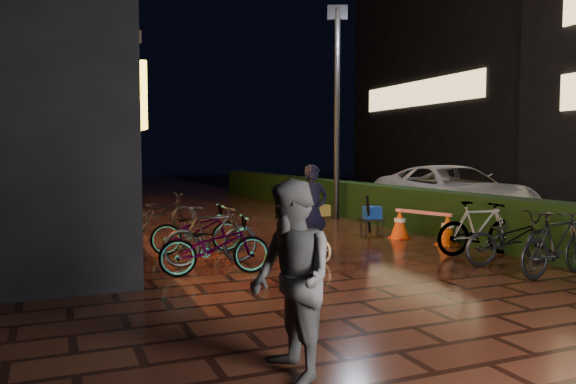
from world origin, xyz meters
name	(u,v)px	position (x,y,z in m)	size (l,w,h in m)	color
ground	(387,276)	(0.00, 0.00, 0.00)	(80.00, 80.00, 0.00)	#381911
asphalt_road	(555,215)	(9.00, 5.00, 0.00)	(11.00, 60.00, 0.01)	black
hedge	(336,197)	(3.30, 8.00, 0.50)	(0.70, 20.00, 1.00)	black
bystander_person	(291,280)	(-2.82, -2.96, 0.82)	(0.79, 0.62, 1.63)	#555558
van	(452,192)	(5.59, 5.46, 0.75)	(2.47, 5.36, 1.49)	#B9B8BD
lamp_post_hedge	(337,103)	(2.69, 6.79, 3.22)	(0.54, 0.31, 5.86)	black
lamp_post_sf	(134,117)	(-2.59, 8.23, 2.77)	(0.48, 0.15, 5.04)	black
cyclist	(312,224)	(-0.48, 1.63, 0.61)	(0.63, 1.19, 1.64)	white
traffic_barrier	(423,226)	(2.48, 2.52, 0.32)	(0.80, 1.57, 0.64)	orange
cart_assembly	(372,214)	(1.91, 3.61, 0.48)	(0.59, 0.51, 0.94)	black
parked_bikes_storefront	(191,228)	(-2.26, 3.07, 0.45)	(1.90, 5.96, 0.98)	black
parked_bikes_hedge	(513,236)	(2.35, -0.09, 0.47)	(1.84, 2.53, 0.98)	black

